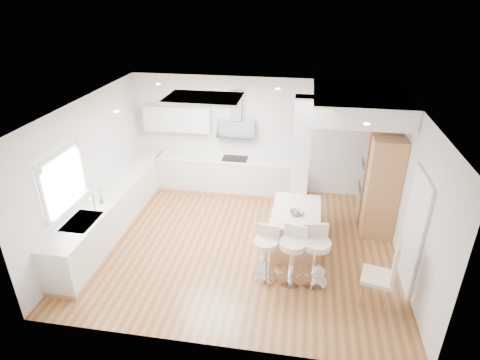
% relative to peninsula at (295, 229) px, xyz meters
% --- Properties ---
extents(ground, '(6.00, 6.00, 0.00)m').
position_rel_peninsula_xyz_m(ground, '(-1.05, -0.12, -0.42)').
color(ground, '#9A6639').
rests_on(ground, ground).
extents(ceiling, '(6.00, 5.00, 0.02)m').
position_rel_peninsula_xyz_m(ceiling, '(-1.05, -0.12, -0.42)').
color(ceiling, white).
rests_on(ceiling, ground).
extents(wall_back, '(6.00, 0.04, 2.80)m').
position_rel_peninsula_xyz_m(wall_back, '(-1.05, 2.38, 0.98)').
color(wall_back, silver).
rests_on(wall_back, ground).
extents(wall_left, '(0.04, 5.00, 2.80)m').
position_rel_peninsula_xyz_m(wall_left, '(-4.05, -0.12, 0.98)').
color(wall_left, silver).
rests_on(wall_left, ground).
extents(wall_right, '(0.04, 5.00, 2.80)m').
position_rel_peninsula_xyz_m(wall_right, '(1.95, -0.12, 0.98)').
color(wall_right, silver).
rests_on(wall_right, ground).
extents(skylight, '(4.10, 2.10, 0.06)m').
position_rel_peninsula_xyz_m(skylight, '(-1.84, 0.48, 2.35)').
color(skylight, white).
rests_on(skylight, ground).
extents(window_left, '(0.06, 1.28, 1.07)m').
position_rel_peninsula_xyz_m(window_left, '(-4.00, -1.02, 1.27)').
color(window_left, silver).
rests_on(window_left, ground).
extents(doorway_right, '(0.05, 1.00, 2.10)m').
position_rel_peninsula_xyz_m(doorway_right, '(1.93, -0.72, 0.58)').
color(doorway_right, '#494239').
rests_on(doorway_right, ground).
extents(counter_left, '(0.63, 4.50, 1.35)m').
position_rel_peninsula_xyz_m(counter_left, '(-3.75, 0.11, 0.04)').
color(counter_left, tan).
rests_on(counter_left, ground).
extents(counter_back, '(3.62, 0.63, 2.50)m').
position_rel_peninsula_xyz_m(counter_back, '(-1.96, 2.11, 0.28)').
color(counter_back, tan).
rests_on(counter_back, ground).
extents(pillar, '(0.35, 0.35, 2.80)m').
position_rel_peninsula_xyz_m(pillar, '(0.00, 0.83, 0.98)').
color(pillar, white).
rests_on(pillar, ground).
extents(soffit, '(1.78, 2.20, 0.40)m').
position_rel_peninsula_xyz_m(soffit, '(1.05, 1.28, 2.18)').
color(soffit, white).
rests_on(soffit, ground).
extents(oven_column, '(0.63, 1.21, 2.10)m').
position_rel_peninsula_xyz_m(oven_column, '(1.63, 1.11, 0.63)').
color(oven_column, tan).
rests_on(oven_column, ground).
extents(peninsula, '(0.93, 1.39, 0.90)m').
position_rel_peninsula_xyz_m(peninsula, '(0.00, 0.00, 0.00)').
color(peninsula, tan).
rests_on(peninsula, ground).
extents(bar_stool_a, '(0.51, 0.51, 1.00)m').
position_rel_peninsula_xyz_m(bar_stool_a, '(-0.47, -1.00, 0.14)').
color(bar_stool_a, silver).
rests_on(bar_stool_a, ground).
extents(bar_stool_b, '(0.57, 0.57, 1.06)m').
position_rel_peninsula_xyz_m(bar_stool_b, '(-0.01, -1.02, 0.17)').
color(bar_stool_b, silver).
rests_on(bar_stool_b, ground).
extents(bar_stool_c, '(0.57, 0.57, 1.09)m').
position_rel_peninsula_xyz_m(bar_stool_c, '(0.37, -0.98, 0.19)').
color(bar_stool_c, silver).
rests_on(bar_stool_c, ground).
extents(dining_chair, '(0.58, 0.58, 1.25)m').
position_rel_peninsula_xyz_m(dining_chair, '(1.45, -1.35, 0.25)').
color(dining_chair, beige).
rests_on(dining_chair, ground).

